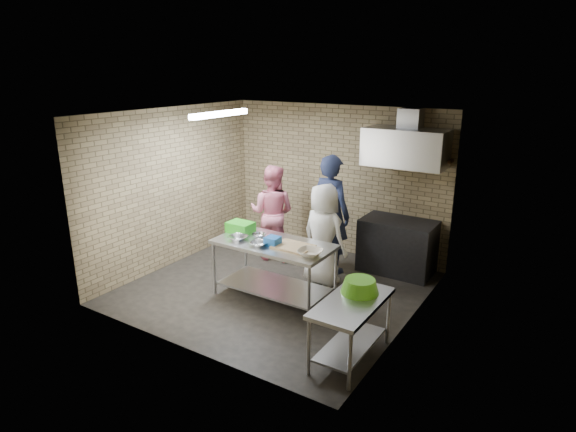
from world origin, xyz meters
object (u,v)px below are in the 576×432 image
Objects in this scene: man_navy at (331,214)px; woman_white at (323,235)px; green_basin at (360,286)px; prep_table at (274,270)px; blue_tub at (273,241)px; bottle_red at (412,151)px; woman_pink at (272,213)px; green_crate at (240,227)px; stove at (397,246)px; side_counter at (351,330)px.

man_navy is 1.22× the size of woman_white.
green_basin is at bearing 142.91° from woman_white.
prep_table is 9.00× the size of blue_tub.
prep_table is 1.00m from woman_white.
bottle_red is (1.25, 2.16, 1.59)m from prep_table.
prep_table is 0.88× the size of man_navy.
prep_table is 1.64m from woman_pink.
green_crate is 2.00× the size of blue_tub.
man_navy reaches higher than prep_table.
blue_tub is 1.48m from man_navy.
woman_pink is at bearing -158.20° from bottle_red.
stove is 0.74× the size of woman_white.
man_navy is at bearing 53.67° from green_crate.
woman_white is (0.15, -0.52, -0.18)m from man_navy.
prep_table is 2.96m from bottle_red.
man_navy is at bearing -62.81° from woman_white.
prep_table is 1.78m from green_basin.
prep_table is 1.85m from side_counter.
green_crate is 0.24× the size of woman_white.
stove is at bearing 99.29° from side_counter.
man_navy is at bearing -150.79° from stove.
bottle_red is at bearing 46.26° from green_crate.
green_crate is (-1.90, -1.80, 0.50)m from stove.
green_crate reaches higher than prep_table.
woman_pink reaches higher than woman_white.
woman_white reaches higher than stove.
side_counter is at bearing 134.63° from man_navy.
side_counter is 6.17× the size of blue_tub.
blue_tub is (0.05, -0.10, 0.50)m from prep_table.
prep_table is at bearing 160.35° from green_basin.
green_basin reaches higher than stove.
bottle_red is at bearing -112.55° from woman_white.
green_basin is 3.16m from woman_pink.
green_crate is 2.16× the size of bottle_red.
side_counter is at bearing -26.75° from prep_table.
side_counter is (1.65, -0.83, -0.06)m from prep_table.
woman_white reaches higher than prep_table.
stove is (-0.45, 2.75, 0.08)m from side_counter.
bottle_red is at bearing 97.62° from side_counter.
woman_pink is at bearing 143.53° from green_basin.
prep_table is at bearing 153.25° from side_counter.
green_crate is at bearing 45.62° from woman_white.
man_navy reaches higher than green_basin.
green_crate is at bearing 157.95° from side_counter.
bottle_red reaches higher than green_crate.
man_navy is at bearing 125.88° from green_basin.
green_crate is at bearing 163.24° from green_basin.
green_basin is at bearing 94.57° from side_counter.
woman_pink reaches higher than stove.
woman_pink is (-0.91, 1.29, 0.42)m from prep_table.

